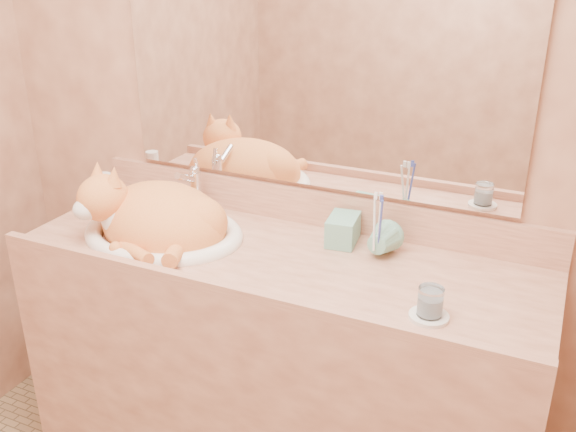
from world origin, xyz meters
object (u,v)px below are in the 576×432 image
at_px(sink_basin, 162,212).
at_px(toothbrush_cup, 376,247).
at_px(soap_dispenser, 338,222).
at_px(vanity_counter, 277,372).
at_px(water_glass, 430,302).
at_px(cat, 153,214).

height_order(sink_basin, toothbrush_cup, sink_basin).
bearing_deg(soap_dispenser, toothbrush_cup, -13.44).
xyz_separation_m(vanity_counter, soap_dispenser, (0.16, 0.11, 0.52)).
bearing_deg(vanity_counter, toothbrush_cup, 18.14).
bearing_deg(soap_dispenser, vanity_counter, -152.88).
height_order(soap_dispenser, water_glass, soap_dispenser).
bearing_deg(vanity_counter, soap_dispenser, 34.11).
bearing_deg(water_glass, cat, 173.05).
bearing_deg(toothbrush_cup, soap_dispenser, 173.55).
bearing_deg(soap_dispenser, sink_basin, -174.04).
xyz_separation_m(soap_dispenser, water_glass, (0.34, -0.26, -0.05)).
bearing_deg(cat, toothbrush_cup, 22.44).
height_order(sink_basin, cat, cat).
bearing_deg(cat, vanity_counter, 17.19).
distance_m(vanity_counter, water_glass, 0.70).
height_order(cat, toothbrush_cup, cat).
bearing_deg(water_glass, vanity_counter, 163.15).
distance_m(soap_dispenser, toothbrush_cup, 0.13).
height_order(vanity_counter, toothbrush_cup, toothbrush_cup).
bearing_deg(vanity_counter, sink_basin, -177.06).
bearing_deg(water_glass, soap_dispenser, 143.03).
xyz_separation_m(cat, toothbrush_cup, (0.69, 0.13, -0.03)).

